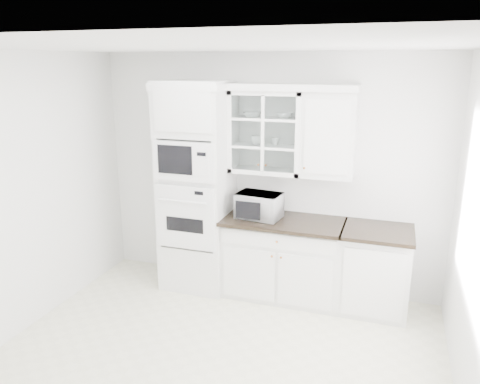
% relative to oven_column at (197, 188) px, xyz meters
% --- Properties ---
extents(ground, '(4.00, 3.50, 0.01)m').
position_rel_oven_column_xyz_m(ground, '(0.75, -1.42, -1.19)').
color(ground, beige).
rests_on(ground, ground).
extents(room_shell, '(4.00, 3.50, 2.70)m').
position_rel_oven_column_xyz_m(room_shell, '(0.75, -0.99, 0.58)').
color(room_shell, white).
rests_on(room_shell, ground).
extents(oven_column, '(0.76, 0.68, 2.40)m').
position_rel_oven_column_xyz_m(oven_column, '(0.00, 0.00, 0.00)').
color(oven_column, white).
rests_on(oven_column, ground).
extents(base_cabinet_run, '(1.32, 0.67, 0.92)m').
position_rel_oven_column_xyz_m(base_cabinet_run, '(1.03, 0.03, -0.74)').
color(base_cabinet_run, white).
rests_on(base_cabinet_run, ground).
extents(extra_base_cabinet, '(0.72, 0.67, 0.92)m').
position_rel_oven_column_xyz_m(extra_base_cabinet, '(2.03, 0.03, -0.74)').
color(extra_base_cabinet, white).
rests_on(extra_base_cabinet, ground).
extents(upper_cabinet_glass, '(0.80, 0.33, 0.90)m').
position_rel_oven_column_xyz_m(upper_cabinet_glass, '(0.78, 0.17, 0.65)').
color(upper_cabinet_glass, white).
rests_on(upper_cabinet_glass, room_shell).
extents(upper_cabinet_solid, '(0.55, 0.33, 0.90)m').
position_rel_oven_column_xyz_m(upper_cabinet_solid, '(1.46, 0.17, 0.65)').
color(upper_cabinet_solid, white).
rests_on(upper_cabinet_solid, room_shell).
extents(crown_molding, '(2.14, 0.38, 0.07)m').
position_rel_oven_column_xyz_m(crown_molding, '(0.68, 0.14, 1.14)').
color(crown_molding, white).
rests_on(crown_molding, room_shell).
extents(countertop_microwave, '(0.52, 0.45, 0.28)m').
position_rel_oven_column_xyz_m(countertop_microwave, '(0.75, 0.01, -0.14)').
color(countertop_microwave, white).
rests_on(countertop_microwave, base_cabinet_run).
extents(bowl_a, '(0.25, 0.25, 0.05)m').
position_rel_oven_column_xyz_m(bowl_a, '(0.62, 0.15, 0.84)').
color(bowl_a, white).
rests_on(bowl_a, upper_cabinet_glass).
extents(bowl_b, '(0.20, 0.20, 0.05)m').
position_rel_oven_column_xyz_m(bowl_b, '(0.97, 0.19, 0.84)').
color(bowl_b, white).
rests_on(bowl_b, upper_cabinet_glass).
extents(cup_a, '(0.15, 0.15, 0.10)m').
position_rel_oven_column_xyz_m(cup_a, '(0.67, 0.16, 0.56)').
color(cup_a, white).
rests_on(cup_a, upper_cabinet_glass).
extents(cup_b, '(0.10, 0.10, 0.09)m').
position_rel_oven_column_xyz_m(cup_b, '(0.87, 0.19, 0.55)').
color(cup_b, white).
rests_on(cup_b, upper_cabinet_glass).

